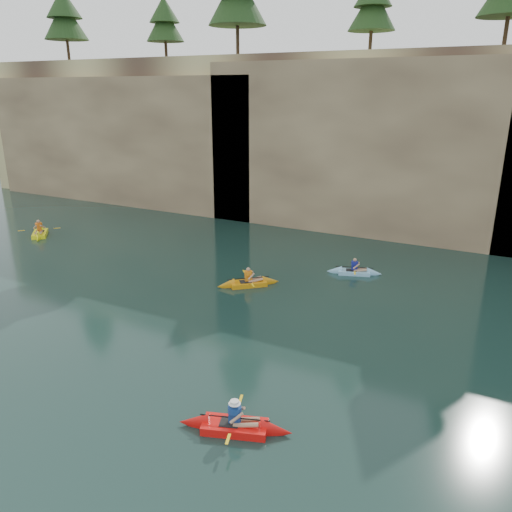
% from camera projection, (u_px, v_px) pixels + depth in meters
% --- Properties ---
extents(ground, '(160.00, 160.00, 0.00)m').
position_uv_depth(ground, '(122.00, 408.00, 15.24)').
color(ground, black).
rests_on(ground, ground).
extents(cliff, '(70.00, 16.00, 12.00)m').
position_uv_depth(cliff, '(381.00, 133.00, 38.57)').
color(cliff, tan).
rests_on(cliff, ground).
extents(cliff_slab_west, '(26.00, 2.40, 10.56)m').
position_uv_depth(cliff_slab_west, '(118.00, 139.00, 41.29)').
color(cliff_slab_west, tan).
rests_on(cliff_slab_west, ground).
extents(cliff_slab_center, '(24.00, 2.40, 11.40)m').
position_uv_depth(cliff_slab_center, '(383.00, 148.00, 31.56)').
color(cliff_slab_center, tan).
rests_on(cliff_slab_center, ground).
extents(sea_cave_west, '(4.50, 1.00, 4.00)m').
position_uv_depth(sea_cave_west, '(134.00, 182.00, 40.92)').
color(sea_cave_west, black).
rests_on(sea_cave_west, ground).
extents(sea_cave_center, '(3.50, 1.00, 3.20)m').
position_uv_depth(sea_cave_center, '(291.00, 204.00, 34.94)').
color(sea_cave_center, black).
rests_on(sea_cave_center, ground).
extents(main_kayaker, '(3.37, 2.16, 1.22)m').
position_uv_depth(main_kayaker, '(235.00, 426.00, 14.20)').
color(main_kayaker, red).
rests_on(main_kayaker, ground).
extents(kayaker_orange, '(2.84, 2.61, 1.19)m').
position_uv_depth(kayaker_orange, '(248.00, 283.00, 24.67)').
color(kayaker_orange, orange).
rests_on(kayaker_orange, ground).
extents(kayaker_yellow, '(2.85, 2.94, 1.35)m').
position_uv_depth(kayaker_yellow, '(40.00, 233.00, 33.06)').
color(kayaker_yellow, '#FFFE15').
rests_on(kayaker_yellow, ground).
extents(kayaker_ltblue_mid, '(2.94, 2.10, 1.09)m').
position_uv_depth(kayaker_ltblue_mid, '(354.00, 272.00, 26.23)').
color(kayaker_ltblue_mid, '#8BC8E9').
rests_on(kayaker_ltblue_mid, ground).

